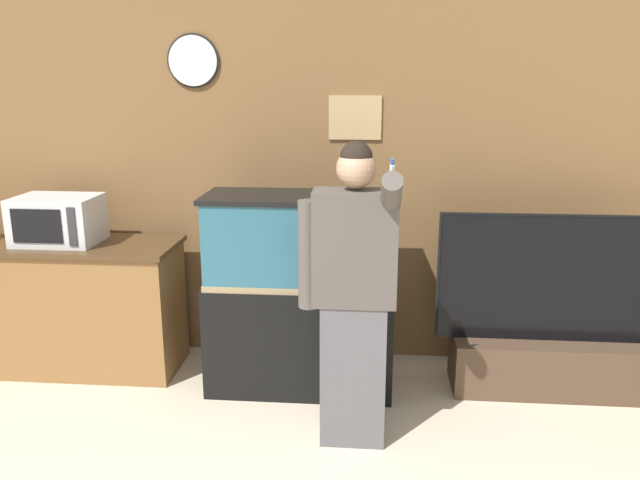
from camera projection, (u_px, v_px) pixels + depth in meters
wall_back_paneled at (297, 176)px, 4.33m from camera, size 10.00×0.08×2.60m
counter_island at (55, 305)px, 4.28m from camera, size 1.74×0.58×0.90m
microwave at (58, 220)px, 4.12m from camera, size 0.53×0.39×0.31m
aquarium_on_stand at (300, 294)px, 3.96m from camera, size 1.18×0.50×1.27m
tv_on_stand at (548, 341)px, 3.98m from camera, size 1.44×0.40×1.16m
person_standing at (353, 293)px, 3.28m from camera, size 0.52×0.39×1.66m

